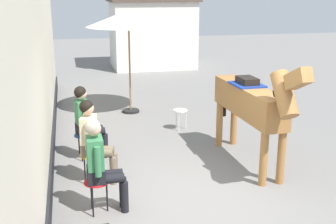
{
  "coord_description": "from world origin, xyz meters",
  "views": [
    {
      "loc": [
        -2.02,
        -5.71,
        3.06
      ],
      "look_at": [
        -0.4,
        1.2,
        1.05
      ],
      "focal_mm": 46.43,
      "sensor_mm": 36.0,
      "label": 1
    }
  ],
  "objects_px": {
    "spare_stool_white": "(180,112)",
    "satchel_bag": "(93,133)",
    "seated_visitor_near": "(100,161)",
    "seated_visitor_middle": "(93,137)",
    "seated_visitor_far": "(86,119)",
    "cafe_parasol": "(129,19)",
    "saddled_horse_center": "(252,103)"
  },
  "relations": [
    {
      "from": "seated_visitor_near",
      "to": "seated_visitor_far",
      "type": "bearing_deg",
      "value": 92.18
    },
    {
      "from": "seated_visitor_near",
      "to": "spare_stool_white",
      "type": "bearing_deg",
      "value": 59.0
    },
    {
      "from": "cafe_parasol",
      "to": "satchel_bag",
      "type": "relative_size",
      "value": 9.21
    },
    {
      "from": "seated_visitor_near",
      "to": "spare_stool_white",
      "type": "relative_size",
      "value": 3.02
    },
    {
      "from": "seated_visitor_middle",
      "to": "satchel_bag",
      "type": "xyz_separation_m",
      "value": [
        0.11,
        2.23,
        -0.68
      ]
    },
    {
      "from": "seated_visitor_middle",
      "to": "saddled_horse_center",
      "type": "xyz_separation_m",
      "value": [
        2.76,
        0.09,
        0.38
      ]
    },
    {
      "from": "seated_visitor_middle",
      "to": "spare_stool_white",
      "type": "bearing_deg",
      "value": 48.71
    },
    {
      "from": "seated_visitor_near",
      "to": "saddled_horse_center",
      "type": "height_order",
      "value": "saddled_horse_center"
    },
    {
      "from": "seated_visitor_near",
      "to": "cafe_parasol",
      "type": "bearing_deg",
      "value": 77.05
    },
    {
      "from": "seated_visitor_far",
      "to": "cafe_parasol",
      "type": "distance_m",
      "value": 3.6
    },
    {
      "from": "seated_visitor_middle",
      "to": "satchel_bag",
      "type": "distance_m",
      "value": 2.33
    },
    {
      "from": "cafe_parasol",
      "to": "seated_visitor_near",
      "type": "bearing_deg",
      "value": -102.95
    },
    {
      "from": "seated_visitor_far",
      "to": "spare_stool_white",
      "type": "bearing_deg",
      "value": 31.24
    },
    {
      "from": "seated_visitor_middle",
      "to": "cafe_parasol",
      "type": "height_order",
      "value": "cafe_parasol"
    },
    {
      "from": "saddled_horse_center",
      "to": "spare_stool_white",
      "type": "xyz_separation_m",
      "value": [
        -0.68,
        2.27,
        -0.76
      ]
    },
    {
      "from": "seated_visitor_far",
      "to": "satchel_bag",
      "type": "xyz_separation_m",
      "value": [
        0.16,
        1.16,
        -0.68
      ]
    },
    {
      "from": "spare_stool_white",
      "to": "cafe_parasol",
      "type": "bearing_deg",
      "value": 117.49
    },
    {
      "from": "seated_visitor_far",
      "to": "spare_stool_white",
      "type": "relative_size",
      "value": 3.02
    },
    {
      "from": "seated_visitor_far",
      "to": "spare_stool_white",
      "type": "height_order",
      "value": "seated_visitor_far"
    },
    {
      "from": "seated_visitor_near",
      "to": "satchel_bag",
      "type": "bearing_deg",
      "value": 88.59
    },
    {
      "from": "cafe_parasol",
      "to": "spare_stool_white",
      "type": "xyz_separation_m",
      "value": [
        0.88,
        -1.69,
        -1.96
      ]
    },
    {
      "from": "seated_visitor_middle",
      "to": "seated_visitor_far",
      "type": "relative_size",
      "value": 1.0
    },
    {
      "from": "seated_visitor_near",
      "to": "spare_stool_white",
      "type": "distance_m",
      "value": 4.0
    },
    {
      "from": "seated_visitor_middle",
      "to": "cafe_parasol",
      "type": "bearing_deg",
      "value": 73.53
    },
    {
      "from": "spare_stool_white",
      "to": "satchel_bag",
      "type": "bearing_deg",
      "value": -176.14
    },
    {
      "from": "satchel_bag",
      "to": "spare_stool_white",
      "type": "bearing_deg",
      "value": 134.33
    },
    {
      "from": "seated_visitor_far",
      "to": "seated_visitor_middle",
      "type": "bearing_deg",
      "value": -87.06
    },
    {
      "from": "seated_visitor_near",
      "to": "seated_visitor_middle",
      "type": "bearing_deg",
      "value": 91.41
    },
    {
      "from": "seated_visitor_near",
      "to": "seated_visitor_far",
      "type": "height_order",
      "value": "same"
    },
    {
      "from": "seated_visitor_near",
      "to": "spare_stool_white",
      "type": "xyz_separation_m",
      "value": [
        2.05,
        3.41,
        -0.38
      ]
    },
    {
      "from": "spare_stool_white",
      "to": "satchel_bag",
      "type": "distance_m",
      "value": 2.0
    },
    {
      "from": "spare_stool_white",
      "to": "seated_visitor_far",
      "type": "bearing_deg",
      "value": -148.76
    }
  ]
}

